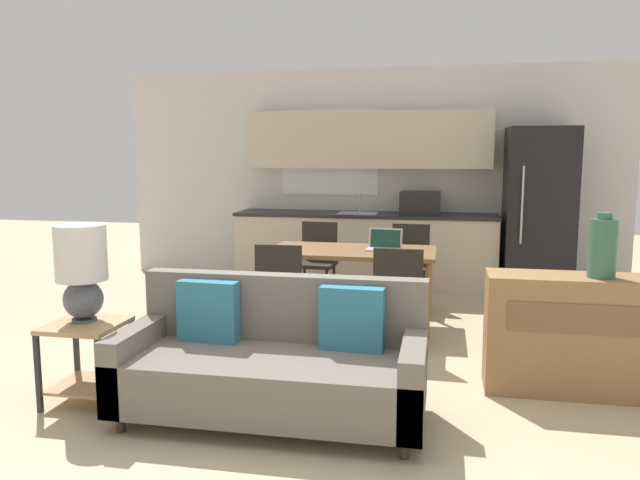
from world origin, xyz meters
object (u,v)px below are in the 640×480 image
table_lamp (82,267)px  credenza (578,335)px  couch (274,364)px  dining_chair_near_right (399,293)px  vase (603,247)px  dining_chair_near_left (282,287)px  laptop (384,245)px  dining_table (352,256)px  side_table (86,349)px  dining_chair_far_right (409,261)px  dining_chair_far_left (317,258)px  refrigerator (538,211)px

table_lamp → credenza: table_lamp is taller
couch → table_lamp: (-1.30, 0.01, 0.57)m
dining_chair_near_right → couch: bearing=66.1°
couch → vase: bearing=19.9°
table_lamp → dining_chair_near_left: size_ratio=0.73×
dining_chair_near_left → laptop: size_ratio=2.63×
couch → dining_chair_near_left: bearing=102.8°
dining_table → credenza: bearing=-39.0°
side_table → dining_chair_far_right: dining_chair_far_right is taller
dining_chair_far_left → dining_chair_far_right: bearing=2.1°
dining_table → couch: bearing=-94.4°
vase → couch: bearing=-160.1°
refrigerator → side_table: size_ratio=3.58×
vase → laptop: vase is taller
credenza → dining_chair_near_right: bearing=152.1°
dining_table → dining_chair_far_right: (0.51, 0.75, -0.17)m
refrigerator → side_table: 5.27m
vase → laptop: (-1.59, 1.50, -0.25)m
vase → dining_chair_near_left: (-2.39, 0.71, -0.53)m
refrigerator → side_table: (-3.38, -4.00, -0.60)m
couch → table_lamp: size_ratio=2.91×
side_table → dining_chair_near_right: size_ratio=0.61×
credenza → laptop: size_ratio=3.67×
side_table → dining_chair_near_right: bearing=37.1°
side_table → refrigerator: bearing=49.8°
refrigerator → table_lamp: (-3.41, -3.96, -0.06)m
dining_chair_near_right → laptop: bearing=-74.9°
laptop → dining_table: bearing=-168.5°
dining_table → dining_chair_near_left: dining_chair_near_left is taller
dining_chair_near_left → dining_chair_near_right: size_ratio=1.00×
vase → dining_chair_far_left: vase is taller
dining_chair_far_left → dining_chair_near_left: bearing=-86.8°
table_lamp → laptop: table_lamp is taller
dining_table → dining_chair_near_right: size_ratio=1.78×
dining_table → couch: 2.24m
dining_table → dining_chair_far_right: 0.92m
vase → dining_chair_far_right: vase is taller
dining_chair_far_left → laptop: 1.12m
dining_chair_near_left → dining_chair_far_left: bearing=-92.3°
couch → vase: (2.06, 0.75, 0.69)m
dining_chair_near_right → laptop: 0.88m
dining_chair_near_right → credenza: bearing=153.3°
dining_chair_far_left → dining_chair_near_right: (1.00, -1.54, 0.00)m
side_table → dining_chair_near_left: size_ratio=0.61×
dining_chair_near_left → dining_chair_near_right: same height
credenza → dining_chair_near_right: 1.44m
couch → table_lamp: 1.42m
vase → table_lamp: bearing=-167.6°
couch → dining_chair_far_left: size_ratio=2.12×
couch → dining_chair_far_left: dining_chair_far_left is taller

